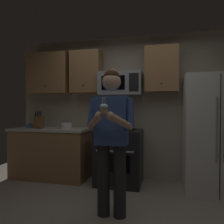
{
  "coord_description": "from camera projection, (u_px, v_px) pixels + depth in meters",
  "views": [
    {
      "loc": [
        0.61,
        -2.33,
        1.31
      ],
      "look_at": [
        -0.01,
        0.22,
        1.25
      ],
      "focal_mm": 35.41,
      "sensor_mm": 36.0,
      "label": 1
    }
  ],
  "objects": [
    {
      "name": "wall_back",
      "position": [
        131.0,
        108.0,
        4.11
      ],
      "size": [
        4.4,
        0.1,
        2.6
      ],
      "primitive_type": "cube",
      "color": "#B7AD99",
      "rests_on": "ground"
    },
    {
      "name": "counter_left",
      "position": [
        51.0,
        153.0,
        4.1
      ],
      "size": [
        1.44,
        0.66,
        0.92
      ],
      "color": "#9E7247",
      "rests_on": "ground"
    },
    {
      "name": "bowl_large_white",
      "position": [
        66.0,
        125.0,
        4.06
      ],
      "size": [
        0.21,
        0.21,
        0.1
      ],
      "color": "white",
      "rests_on": "counter_left"
    },
    {
      "name": "bowl_small_colored",
      "position": [
        30.0,
        126.0,
        4.22
      ],
      "size": [
        0.15,
        0.15,
        0.07
      ],
      "color": "#4C7299",
      "rests_on": "counter_left"
    },
    {
      "name": "cupcake",
      "position": [
        104.0,
        109.0,
        2.3
      ],
      "size": [
        0.09,
        0.09,
        0.17
      ],
      "color": "#A87F56"
    },
    {
      "name": "refrigerator",
      "position": [
        214.0,
        134.0,
        3.39
      ],
      "size": [
        0.9,
        0.75,
        1.8
      ],
      "color": "white",
      "rests_on": "ground"
    },
    {
      "name": "oven_range",
      "position": [
        119.0,
        157.0,
        3.78
      ],
      "size": [
        0.76,
        0.7,
        0.93
      ],
      "color": "black",
      "rests_on": "ground"
    },
    {
      "name": "microwave",
      "position": [
        121.0,
        84.0,
        3.87
      ],
      "size": [
        0.74,
        0.41,
        0.4
      ],
      "color": "#9EA0A5"
    },
    {
      "name": "person",
      "position": [
        111.0,
        133.0,
        2.62
      ],
      "size": [
        0.6,
        0.48,
        1.76
      ],
      "color": "#262628",
      "rests_on": "ground"
    },
    {
      "name": "cabinet_row_upper",
      "position": [
        90.0,
        72.0,
        4.05
      ],
      "size": [
        2.78,
        0.36,
        0.76
      ],
      "color": "#9E7247"
    },
    {
      "name": "knife_block",
      "position": [
        39.0,
        122.0,
        4.09
      ],
      "size": [
        0.16,
        0.15,
        0.32
      ],
      "color": "brown",
      "rests_on": "counter_left"
    }
  ]
}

